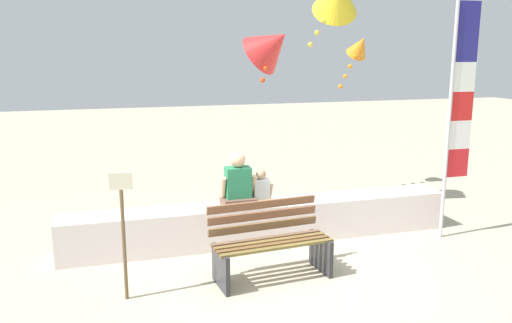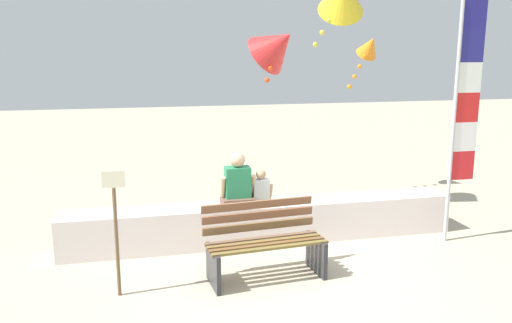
{
  "view_description": "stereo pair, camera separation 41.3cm",
  "coord_description": "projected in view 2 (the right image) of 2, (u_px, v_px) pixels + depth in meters",
  "views": [
    {
      "loc": [
        -2.11,
        -5.58,
        2.66
      ],
      "look_at": [
        -0.1,
        1.22,
        1.16
      ],
      "focal_mm": 36.85,
      "sensor_mm": 36.0,
      "label": 1
    },
    {
      "loc": [
        -1.71,
        -5.69,
        2.66
      ],
      "look_at": [
        -0.1,
        1.22,
        1.16
      ],
      "focal_mm": 36.85,
      "sensor_mm": 36.0,
      "label": 2
    }
  ],
  "objects": [
    {
      "name": "kite_red",
      "position": [
        277.0,
        45.0,
        8.36
      ],
      "size": [
        1.16,
        1.16,
        1.05
      ],
      "color": "red"
    },
    {
      "name": "sign_post",
      "position": [
        116.0,
        224.0,
        5.66
      ],
      "size": [
        0.24,
        0.05,
        1.42
      ],
      "color": "brown",
      "rests_on": "ground"
    },
    {
      "name": "person_child",
      "position": [
        261.0,
        190.0,
        7.31
      ],
      "size": [
        0.32,
        0.24,
        0.49
      ],
      "color": "tan",
      "rests_on": "seawall_ledge"
    },
    {
      "name": "person_adult",
      "position": [
        238.0,
        185.0,
        7.21
      ],
      "size": [
        0.49,
        0.36,
        0.75
      ],
      "color": "brown",
      "rests_on": "seawall_ledge"
    },
    {
      "name": "kite_orange",
      "position": [
        369.0,
        47.0,
        9.5
      ],
      "size": [
        0.67,
        0.58,
        1.02
      ],
      "color": "orange"
    },
    {
      "name": "flag_banner",
      "position": [
        463.0,
        105.0,
        7.14
      ],
      "size": [
        0.39,
        0.05,
        3.32
      ],
      "color": "#B7B7BC",
      "rests_on": "ground"
    },
    {
      "name": "park_bench",
      "position": [
        264.0,
        244.0,
        6.24
      ],
      "size": [
        1.46,
        0.73,
        0.88
      ],
      "color": "brown",
      "rests_on": "ground"
    },
    {
      "name": "ground_plane",
      "position": [
        287.0,
        275.0,
        6.35
      ],
      "size": [
        40.0,
        40.0,
        0.0
      ],
      "primitive_type": "plane",
      "color": "#B4A98E"
    },
    {
      "name": "seawall_ledge",
      "position": [
        263.0,
        222.0,
        7.45
      ],
      "size": [
        5.57,
        0.55,
        0.56
      ],
      "primitive_type": "cube",
      "color": "silver",
      "rests_on": "ground"
    }
  ]
}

